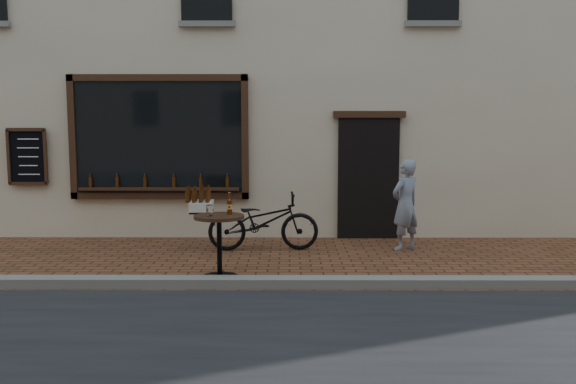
{
  "coord_description": "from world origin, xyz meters",
  "views": [
    {
      "loc": [
        0.48,
        -6.73,
        1.97
      ],
      "look_at": [
        0.45,
        1.2,
        1.1
      ],
      "focal_mm": 35.0,
      "sensor_mm": 36.0,
      "label": 1
    }
  ],
  "objects": [
    {
      "name": "ground",
      "position": [
        0.0,
        0.0,
        0.0
      ],
      "size": [
        90.0,
        90.0,
        0.0
      ],
      "primitive_type": "plane",
      "color": "#57311C",
      "rests_on": "ground"
    },
    {
      "name": "kerb",
      "position": [
        0.0,
        0.2,
        0.06
      ],
      "size": [
        90.0,
        0.25,
        0.12
      ],
      "primitive_type": "cube",
      "color": "slate",
      "rests_on": "ground"
    },
    {
      "name": "pedestrian",
      "position": [
        2.38,
        2.46,
        0.75
      ],
      "size": [
        0.66,
        0.61,
        1.5
      ],
      "primitive_type": "imported",
      "rotation": [
        0.0,
        0.0,
        3.75
      ],
      "color": "gray",
      "rests_on": "ground"
    },
    {
      "name": "bistro_table",
      "position": [
        -0.46,
        0.6,
        0.61
      ],
      "size": [
        0.67,
        0.67,
        1.15
      ],
      "color": "black",
      "rests_on": "ground"
    },
    {
      "name": "cargo_bicycle",
      "position": [
        -0.01,
        2.41,
        0.49
      ],
      "size": [
        2.17,
        0.74,
        1.02
      ],
      "rotation": [
        0.0,
        0.0,
        1.63
      ],
      "color": "black",
      "rests_on": "ground"
    }
  ]
}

